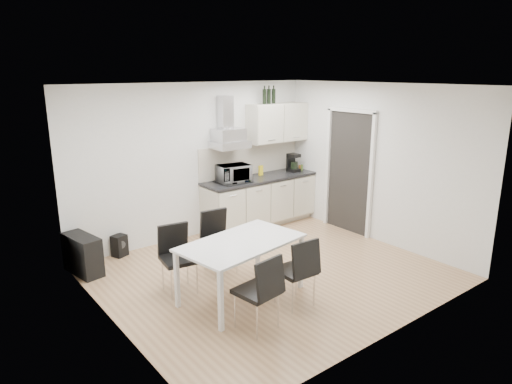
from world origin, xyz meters
TOP-DOWN VIEW (x-y plane):
  - ground at (0.00, 0.00)m, footprint 4.50×4.50m
  - wall_back at (0.00, 2.00)m, footprint 4.50×0.10m
  - wall_front at (0.00, -2.00)m, footprint 4.50×0.10m
  - wall_left at (-2.25, 0.00)m, footprint 0.10×4.00m
  - wall_right at (2.25, 0.00)m, footprint 0.10×4.00m
  - ceiling at (0.00, 0.00)m, footprint 4.50×4.50m
  - doorway at (2.21, 0.55)m, footprint 0.08×1.04m
  - kitchenette at (1.19, 1.73)m, footprint 2.22×0.64m
  - dining_table at (-0.74, -0.32)m, footprint 1.65×1.10m
  - chair_far_left at (-1.29, 0.28)m, footprint 0.51×0.56m
  - chair_far_right at (-0.53, 0.47)m, footprint 0.49×0.54m
  - chair_near_left at (-1.03, -1.01)m, footprint 0.51×0.56m
  - chair_near_right at (-0.34, -0.87)m, footprint 0.46×0.52m
  - guitar_amp at (-2.09, 1.62)m, footprint 0.40×0.71m
  - floor_speaker at (-1.45, 1.90)m, footprint 0.25×0.24m

SIDE VIEW (x-z plane):
  - ground at x=0.00m, z-range 0.00..0.00m
  - floor_speaker at x=-1.45m, z-range 0.00..0.34m
  - guitar_amp at x=-2.09m, z-range 0.00..0.56m
  - chair_far_left at x=-1.29m, z-range 0.00..0.88m
  - chair_far_right at x=-0.53m, z-range 0.00..0.88m
  - chair_near_left at x=-1.03m, z-range 0.00..0.88m
  - chair_near_right at x=-0.34m, z-range 0.00..0.88m
  - dining_table at x=-0.74m, z-range 0.30..1.05m
  - kitchenette at x=1.19m, z-range -0.43..2.09m
  - doorway at x=2.21m, z-range 0.00..2.10m
  - wall_back at x=0.00m, z-range 0.00..2.60m
  - wall_front at x=0.00m, z-range 0.00..2.60m
  - wall_left at x=-2.25m, z-range 0.00..2.60m
  - wall_right at x=2.25m, z-range 0.00..2.60m
  - ceiling at x=0.00m, z-range 2.60..2.60m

